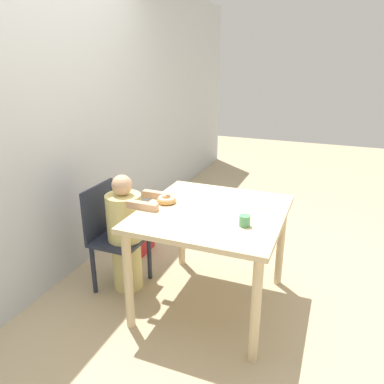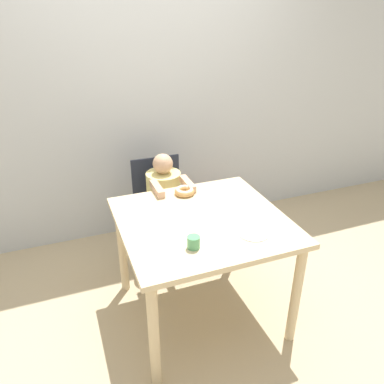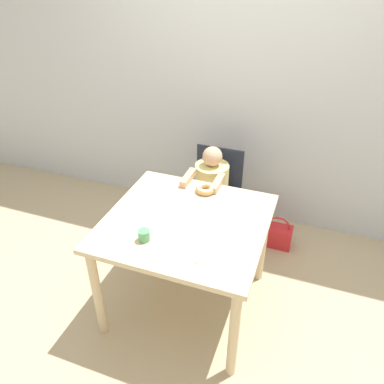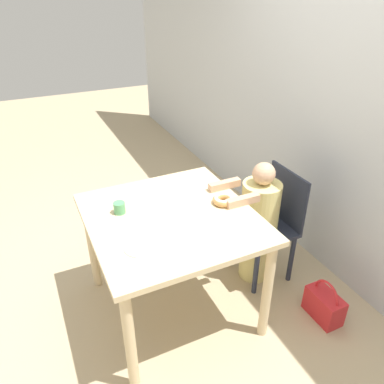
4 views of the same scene
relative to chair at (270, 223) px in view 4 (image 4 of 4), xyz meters
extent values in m
plane|color=tan|center=(0.04, -0.79, -0.44)|extent=(12.00, 12.00, 0.00)
cube|color=silver|center=(0.04, 0.48, 0.81)|extent=(8.00, 0.05, 2.50)
cube|color=beige|center=(0.04, -0.79, 0.30)|extent=(1.02, 0.97, 0.03)
cylinder|color=beige|center=(-0.41, -1.22, -0.08)|extent=(0.06, 0.06, 0.72)
cylinder|color=beige|center=(0.49, -1.22, -0.08)|extent=(0.06, 0.06, 0.72)
cylinder|color=beige|center=(-0.41, -0.37, -0.08)|extent=(0.06, 0.06, 0.72)
cylinder|color=beige|center=(0.49, -0.37, -0.08)|extent=(0.06, 0.06, 0.72)
cube|color=#232838|center=(0.00, -0.06, -0.02)|extent=(0.40, 0.38, 0.03)
cube|color=#232838|center=(0.00, 0.12, 0.20)|extent=(0.40, 0.02, 0.41)
cylinder|color=#232838|center=(-0.17, -0.21, -0.24)|extent=(0.04, 0.04, 0.41)
cylinder|color=#232838|center=(0.17, -0.21, -0.24)|extent=(0.04, 0.04, 0.41)
cylinder|color=#232838|center=(-0.17, 0.09, -0.24)|extent=(0.04, 0.04, 0.41)
cylinder|color=#232838|center=(0.17, 0.09, -0.24)|extent=(0.04, 0.04, 0.41)
cylinder|color=#E0D17F|center=(0.00, -0.11, -0.22)|extent=(0.23, 0.23, 0.43)
cylinder|color=#E0D17F|center=(0.00, -0.11, 0.17)|extent=(0.27, 0.27, 0.36)
sphere|color=tan|center=(0.00, -0.11, 0.43)|extent=(0.15, 0.15, 0.15)
cube|color=tan|center=(-0.11, -0.34, 0.34)|extent=(0.05, 0.23, 0.05)
cube|color=tan|center=(0.11, -0.34, 0.34)|extent=(0.05, 0.23, 0.05)
torus|color=tan|center=(0.05, -0.44, 0.34)|extent=(0.14, 0.14, 0.04)
torus|color=white|center=(0.05, -0.44, 0.36)|extent=(0.12, 0.12, 0.02)
cube|color=white|center=(0.06, -0.70, 0.32)|extent=(0.37, 0.37, 0.00)
cube|color=red|center=(0.55, 0.08, -0.34)|extent=(0.26, 0.14, 0.19)
torus|color=red|center=(0.55, 0.08, -0.24)|extent=(0.21, 0.02, 0.21)
cylinder|color=#519E66|center=(-0.12, -1.06, 0.35)|extent=(0.07, 0.07, 0.07)
cylinder|color=white|center=(0.26, -1.06, 0.32)|extent=(0.18, 0.18, 0.01)
camera|label=1|loc=(-2.22, -1.55, 1.33)|focal=35.00mm
camera|label=2|loc=(-0.73, -2.64, 1.51)|focal=35.00mm
camera|label=3|loc=(0.73, -2.57, 1.76)|focal=35.00mm
camera|label=4|loc=(1.79, -1.48, 1.55)|focal=35.00mm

